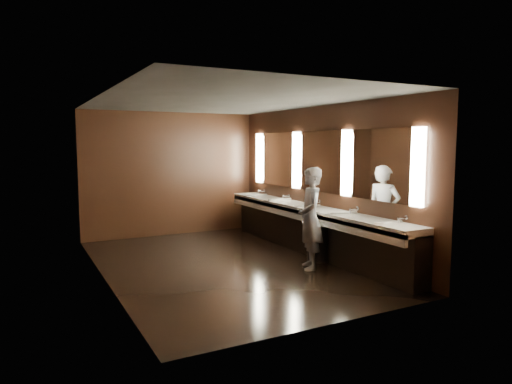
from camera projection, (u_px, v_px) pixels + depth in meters
floor at (225, 264)px, 7.91m from camera, size 6.00×6.00×0.00m
ceiling at (224, 101)px, 7.62m from camera, size 4.00×6.00×0.02m
wall_back at (171, 174)px, 10.40m from camera, size 4.00×0.02×2.80m
wall_front at (333, 205)px, 5.13m from camera, size 4.00×0.02×2.80m
wall_left at (102, 190)px, 6.84m from camera, size 0.02×6.00×2.80m
wall_right at (320, 180)px, 8.70m from camera, size 0.02×6.00×2.80m
sink_counter at (311, 227)px, 8.69m from camera, size 0.55×5.40×1.01m
mirror_band at (320, 162)px, 8.65m from camera, size 0.06×5.03×1.15m
person at (310, 218)px, 7.58m from camera, size 0.61×0.73×1.70m
trash_bin at (318, 244)px, 8.12m from camera, size 0.53×0.53×0.63m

